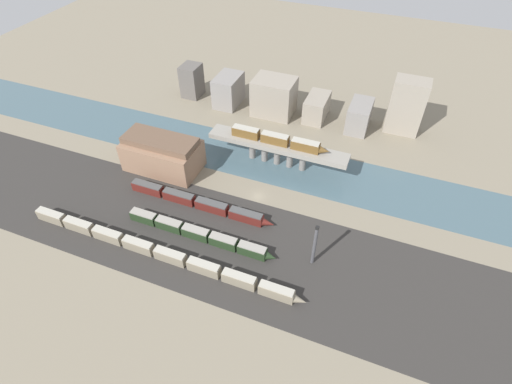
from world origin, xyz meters
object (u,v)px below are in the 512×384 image
at_px(train_on_bridge, 279,140).
at_px(warehouse_building, 162,154).
at_px(train_yard_mid, 199,234).
at_px(signal_tower, 315,246).
at_px(train_yard_far, 199,203).
at_px(train_yard_near, 157,252).

xyz_separation_m(train_on_bridge, warehouse_building, (-39.39, -17.97, -4.72)).
bearing_deg(train_yard_mid, warehouse_building, 137.02).
relative_size(train_yard_mid, signal_tower, 3.17).
bearing_deg(train_yard_far, warehouse_building, 147.19).
bearing_deg(train_on_bridge, train_yard_mid, -103.39).
bearing_deg(signal_tower, train_on_bridge, 121.70).
bearing_deg(warehouse_building, train_yard_mid, -42.98).
xyz_separation_m(train_yard_near, warehouse_building, (-20.37, 37.91, 4.49)).
bearing_deg(train_yard_near, signal_tower, 18.62).
relative_size(train_yard_near, warehouse_building, 3.32).
xyz_separation_m(train_yard_mid, warehouse_building, (-28.74, 26.78, 4.65)).
distance_m(warehouse_building, signal_tower, 68.66).
height_order(train_yard_near, warehouse_building, warehouse_building).
bearing_deg(train_yard_mid, train_yard_near, -126.94).
xyz_separation_m(train_yard_far, signal_tower, (42.51, -8.69, 6.00)).
bearing_deg(train_yard_far, train_yard_near, -94.37).
bearing_deg(signal_tower, warehouse_building, 160.44).
xyz_separation_m(warehouse_building, signal_tower, (64.68, -22.98, 1.39)).
bearing_deg(train_yard_mid, train_on_bridge, 76.61).
bearing_deg(train_yard_near, train_yard_mid, 53.06).
relative_size(train_on_bridge, train_yard_near, 0.41).
relative_size(train_yard_near, signal_tower, 5.76).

